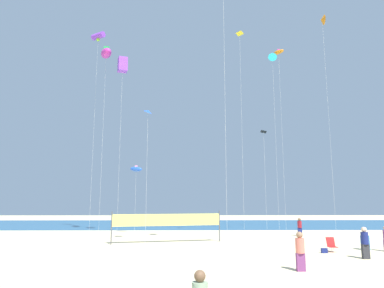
{
  "coord_description": "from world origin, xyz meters",
  "views": [
    {
      "loc": [
        -1.3,
        -18.37,
        3.18
      ],
      "look_at": [
        -0.9,
        7.02,
        7.36
      ],
      "focal_mm": 32.37,
      "sensor_mm": 36.0,
      "label": 1
    }
  ],
  "objects_px": {
    "trash_barrel": "(365,243)",
    "volleyball_net": "(167,221)",
    "beachgoer_navy_shirt": "(365,242)",
    "beachgoer_maroon_shirt": "(300,226)",
    "kite_orange_inflatable": "(279,53)",
    "kite_black_diamond": "(264,132)",
    "kite_magenta_inflatable": "(106,53)",
    "kite_blue_inflatable": "(136,169)",
    "kite_blue_diamond": "(148,113)",
    "kite_violet_tube": "(98,37)",
    "beach_handbag": "(324,251)",
    "folding_beach_chair": "(331,244)",
    "kite_cyan_delta": "(272,59)",
    "kite_violet_box": "(123,65)",
    "kite_yellow_diamond": "(240,37)",
    "kite_orange_delta": "(322,21)",
    "beachgoer_coral_shirt": "(300,250)"
  },
  "relations": [
    {
      "from": "beachgoer_maroon_shirt",
      "to": "beach_handbag",
      "type": "bearing_deg",
      "value": 14.71
    },
    {
      "from": "kite_blue_diamond",
      "to": "kite_cyan_delta",
      "type": "bearing_deg",
      "value": 34.29
    },
    {
      "from": "beachgoer_navy_shirt",
      "to": "beachgoer_coral_shirt",
      "type": "bearing_deg",
      "value": -69.24
    },
    {
      "from": "beachgoer_navy_shirt",
      "to": "beachgoer_maroon_shirt",
      "type": "distance_m",
      "value": 12.63
    },
    {
      "from": "beachgoer_maroon_shirt",
      "to": "beach_handbag",
      "type": "relative_size",
      "value": 4.41
    },
    {
      "from": "kite_orange_inflatable",
      "to": "trash_barrel",
      "type": "bearing_deg",
      "value": -84.53
    },
    {
      "from": "kite_blue_diamond",
      "to": "volleyball_net",
      "type": "bearing_deg",
      "value": 36.82
    },
    {
      "from": "beachgoer_navy_shirt",
      "to": "kite_cyan_delta",
      "type": "relative_size",
      "value": 0.09
    },
    {
      "from": "kite_blue_diamond",
      "to": "kite_orange_delta",
      "type": "xyz_separation_m",
      "value": [
        17.21,
        7.18,
        11.86
      ]
    },
    {
      "from": "beachgoer_navy_shirt",
      "to": "beachgoer_maroon_shirt",
      "type": "relative_size",
      "value": 1.07
    },
    {
      "from": "kite_orange_delta",
      "to": "kite_violet_box",
      "type": "xyz_separation_m",
      "value": [
        -20.55,
        -0.95,
        -5.41
      ]
    },
    {
      "from": "kite_orange_delta",
      "to": "beachgoer_navy_shirt",
      "type": "bearing_deg",
      "value": -107.22
    },
    {
      "from": "beachgoer_maroon_shirt",
      "to": "trash_barrel",
      "type": "xyz_separation_m",
      "value": [
        1.35,
        -9.11,
        -0.41
      ]
    },
    {
      "from": "kite_magenta_inflatable",
      "to": "kite_violet_tube",
      "type": "distance_m",
      "value": 3.86
    },
    {
      "from": "folding_beach_chair",
      "to": "kite_yellow_diamond",
      "type": "distance_m",
      "value": 20.55
    },
    {
      "from": "trash_barrel",
      "to": "volleyball_net",
      "type": "xyz_separation_m",
      "value": [
        -13.24,
        4.09,
        1.18
      ]
    },
    {
      "from": "beachgoer_navy_shirt",
      "to": "kite_violet_tube",
      "type": "distance_m",
      "value": 32.49
    },
    {
      "from": "kite_yellow_diamond",
      "to": "kite_orange_delta",
      "type": "distance_m",
      "value": 9.96
    },
    {
      "from": "beachgoer_navy_shirt",
      "to": "trash_barrel",
      "type": "xyz_separation_m",
      "value": [
        1.79,
        3.51,
        -0.47
      ]
    },
    {
      "from": "kite_orange_inflatable",
      "to": "kite_magenta_inflatable",
      "type": "height_order",
      "value": "kite_orange_inflatable"
    },
    {
      "from": "beachgoer_coral_shirt",
      "to": "kite_yellow_diamond",
      "type": "distance_m",
      "value": 22.97
    },
    {
      "from": "folding_beach_chair",
      "to": "volleyball_net",
      "type": "bearing_deg",
      "value": 176.57
    },
    {
      "from": "folding_beach_chair",
      "to": "beach_handbag",
      "type": "height_order",
      "value": "folding_beach_chair"
    },
    {
      "from": "trash_barrel",
      "to": "kite_blue_inflatable",
      "type": "distance_m",
      "value": 20.78
    },
    {
      "from": "kite_orange_inflatable",
      "to": "kite_cyan_delta",
      "type": "height_order",
      "value": "kite_orange_inflatable"
    },
    {
      "from": "kite_blue_diamond",
      "to": "kite_violet_tube",
      "type": "bearing_deg",
      "value": 125.28
    },
    {
      "from": "kite_violet_tube",
      "to": "kite_cyan_delta",
      "type": "height_order",
      "value": "kite_violet_tube"
    },
    {
      "from": "kite_blue_inflatable",
      "to": "kite_violet_tube",
      "type": "height_order",
      "value": "kite_violet_tube"
    },
    {
      "from": "folding_beach_chair",
      "to": "beach_handbag",
      "type": "bearing_deg",
      "value": -121.96
    },
    {
      "from": "kite_black_diamond",
      "to": "kite_violet_box",
      "type": "xyz_separation_m",
      "value": [
        -15.06,
        -5.71,
        5.59
      ]
    },
    {
      "from": "kite_blue_diamond",
      "to": "kite_violet_box",
      "type": "distance_m",
      "value": 9.56
    },
    {
      "from": "kite_magenta_inflatable",
      "to": "kite_blue_inflatable",
      "type": "distance_m",
      "value": 12.4
    },
    {
      "from": "kite_violet_tube",
      "to": "kite_cyan_delta",
      "type": "bearing_deg",
      "value": -4.19
    },
    {
      "from": "beach_handbag",
      "to": "kite_violet_tube",
      "type": "distance_m",
      "value": 31.09
    },
    {
      "from": "beachgoer_coral_shirt",
      "to": "folding_beach_chair",
      "type": "height_order",
      "value": "beachgoer_coral_shirt"
    },
    {
      "from": "trash_barrel",
      "to": "kite_orange_delta",
      "type": "bearing_deg",
      "value": 76.45
    },
    {
      "from": "beachgoer_navy_shirt",
      "to": "kite_orange_inflatable",
      "type": "bearing_deg",
      "value": 163.91
    },
    {
      "from": "trash_barrel",
      "to": "kite_yellow_diamond",
      "type": "height_order",
      "value": "kite_yellow_diamond"
    },
    {
      "from": "beachgoer_navy_shirt",
      "to": "kite_violet_tube",
      "type": "bearing_deg",
      "value": -143.6
    },
    {
      "from": "kite_cyan_delta",
      "to": "kite_orange_inflatable",
      "type": "bearing_deg",
      "value": 61.06
    },
    {
      "from": "beachgoer_coral_shirt",
      "to": "kite_yellow_diamond",
      "type": "bearing_deg",
      "value": -38.92
    },
    {
      "from": "beachgoer_navy_shirt",
      "to": "kite_blue_diamond",
      "type": "bearing_deg",
      "value": -130.95
    },
    {
      "from": "trash_barrel",
      "to": "kite_violet_tube",
      "type": "xyz_separation_m",
      "value": [
        -21.57,
        12.56,
        20.63
      ]
    },
    {
      "from": "beachgoer_navy_shirt",
      "to": "kite_yellow_diamond",
      "type": "relative_size",
      "value": 0.09
    },
    {
      "from": "beachgoer_maroon_shirt",
      "to": "kite_orange_inflatable",
      "type": "xyz_separation_m",
      "value": [
        0.04,
        4.57,
        18.97
      ]
    },
    {
      "from": "trash_barrel",
      "to": "kite_black_diamond",
      "type": "relative_size",
      "value": 0.08
    },
    {
      "from": "beachgoer_coral_shirt",
      "to": "kite_orange_delta",
      "type": "relative_size",
      "value": 0.08
    },
    {
      "from": "trash_barrel",
      "to": "kite_cyan_delta",
      "type": "height_order",
      "value": "kite_cyan_delta"
    },
    {
      "from": "beach_handbag",
      "to": "kite_black_diamond",
      "type": "height_order",
      "value": "kite_black_diamond"
    },
    {
      "from": "kite_violet_box",
      "to": "kite_magenta_inflatable",
      "type": "bearing_deg",
      "value": 146.93
    }
  ]
}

